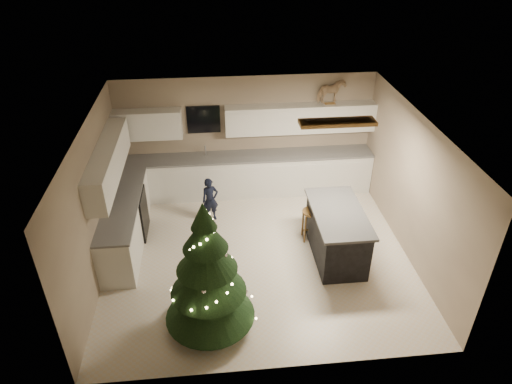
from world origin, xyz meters
TOP-DOWN VIEW (x-y plane):
  - ground_plane at (0.00, 0.00)m, footprint 5.50×5.50m
  - room_shell at (0.02, 0.00)m, footprint 5.52×5.02m
  - cabinetry at (-0.91, 1.65)m, footprint 5.50×3.20m
  - island at (1.42, -0.14)m, footprint 0.90×1.70m
  - bar_stool at (1.05, 0.38)m, footprint 0.34×0.34m
  - christmas_tree at (-0.90, -1.60)m, footprint 1.41×1.36m
  - toddler at (-0.84, 1.23)m, footprint 0.40×0.32m
  - rocking_horse at (1.76, 2.33)m, footprint 0.63×0.44m

SIDE VIEW (x-z plane):
  - ground_plane at x=0.00m, z-range 0.00..0.00m
  - toddler at x=-0.84m, z-range 0.00..0.94m
  - island at x=1.42m, z-range 0.00..0.95m
  - bar_stool at x=1.05m, z-range 0.16..0.81m
  - cabinetry at x=-0.91m, z-range -0.24..1.76m
  - christmas_tree at x=-0.90m, z-range -0.20..2.05m
  - room_shell at x=0.02m, z-range 0.44..3.05m
  - rocking_horse at x=1.76m, z-range 2.01..2.52m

